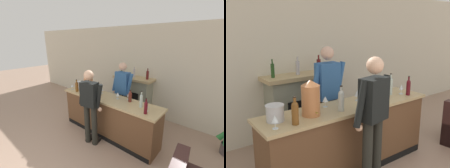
# 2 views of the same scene
# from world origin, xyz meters

# --- Properties ---
(wall_back_panel) EXTENTS (12.00, 0.07, 2.75)m
(wall_back_panel) POSITION_xyz_m (0.00, 3.93, 1.38)
(wall_back_panel) COLOR beige
(wall_back_panel) RESTS_ON ground_plane
(bar_counter) EXTENTS (2.68, 0.63, 0.98)m
(bar_counter) POSITION_xyz_m (-0.22, 2.31, 0.49)
(bar_counter) COLOR brown
(bar_counter) RESTS_ON ground_plane
(fireplace_stone) EXTENTS (1.26, 0.52, 1.54)m
(fireplace_stone) POSITION_xyz_m (-0.34, 3.67, 0.62)
(fireplace_stone) COLOR gray
(fireplace_stone) RESTS_ON ground_plane
(person_customer) EXTENTS (0.65, 0.35, 1.73)m
(person_customer) POSITION_xyz_m (-0.28, 1.78, 0.96)
(person_customer) COLOR black
(person_customer) RESTS_ON ground_plane
(person_bartender) EXTENTS (0.66, 0.30, 1.77)m
(person_bartender) POSITION_xyz_m (-0.21, 2.88, 0.98)
(person_bartender) COLOR #45452F
(person_bartender) RESTS_ON ground_plane
(copper_dispenser) EXTENTS (0.24, 0.28, 0.45)m
(copper_dispenser) POSITION_xyz_m (-0.87, 2.28, 1.21)
(copper_dispenser) COLOR #BC7242
(copper_dispenser) RESTS_ON bar_counter
(ice_bucket_steel) EXTENTS (0.22, 0.22, 0.20)m
(ice_bucket_steel) POSITION_xyz_m (-1.31, 2.36, 1.08)
(ice_bucket_steel) COLOR silver
(ice_bucket_steel) RESTS_ON bar_counter
(wine_bottle_cabernet_heavy) EXTENTS (0.07, 0.07, 0.31)m
(wine_bottle_cabernet_heavy) POSITION_xyz_m (0.86, 2.14, 1.12)
(wine_bottle_cabernet_heavy) COLOR #510E17
(wine_bottle_cabernet_heavy) RESTS_ON bar_counter
(wine_bottle_port_short) EXTENTS (0.08, 0.08, 0.34)m
(wine_bottle_port_short) POSITION_xyz_m (-0.47, 2.18, 1.13)
(wine_bottle_port_short) COLOR #B2B8B2
(wine_bottle_port_short) RESTS_ON bar_counter
(wine_bottle_chardonnay_pale) EXTENTS (0.08, 0.08, 0.28)m
(wine_bottle_chardonnay_pale) POSITION_xyz_m (0.32, 2.44, 1.11)
(wine_bottle_chardonnay_pale) COLOR #5C241C
(wine_bottle_chardonnay_pale) RESTS_ON bar_counter
(wine_bottle_riesling_slim) EXTENTS (0.07, 0.07, 0.35)m
(wine_bottle_riesling_slim) POSITION_xyz_m (0.65, 2.34, 1.13)
(wine_bottle_riesling_slim) COLOR #A8BCB3
(wine_bottle_riesling_slim) RESTS_ON bar_counter
(wine_bottle_burgundy_dark) EXTENTS (0.08, 0.08, 0.33)m
(wine_bottle_burgundy_dark) POSITION_xyz_m (-1.17, 2.13, 1.13)
(wine_bottle_burgundy_dark) COLOR brown
(wine_bottle_burgundy_dark) RESTS_ON bar_counter
(wine_glass_by_dispenser) EXTENTS (0.08, 0.08, 0.15)m
(wine_glass_by_dispenser) POSITION_xyz_m (-0.55, 2.44, 1.09)
(wine_glass_by_dispenser) COLOR silver
(wine_glass_by_dispenser) RESTS_ON bar_counter
(wine_glass_mid_counter) EXTENTS (0.08, 0.08, 0.16)m
(wine_glass_mid_counter) POSITION_xyz_m (0.22, 2.53, 1.09)
(wine_glass_mid_counter) COLOR silver
(wine_glass_mid_counter) RESTS_ON bar_counter
(wine_glass_back_row) EXTENTS (0.08, 0.08, 0.16)m
(wine_glass_back_row) POSITION_xyz_m (-1.40, 2.15, 1.09)
(wine_glass_back_row) COLOR silver
(wine_glass_back_row) RESTS_ON bar_counter
(wine_glass_front_right) EXTENTS (0.08, 0.08, 0.16)m
(wine_glass_front_right) POSITION_xyz_m (0.00, 2.40, 1.09)
(wine_glass_front_right) COLOR silver
(wine_glass_front_right) RESTS_ON bar_counter
(wine_glass_near_bucket) EXTENTS (0.08, 0.08, 0.16)m
(wine_glass_near_bucket) POSITION_xyz_m (0.82, 2.25, 1.09)
(wine_glass_near_bucket) COLOR silver
(wine_glass_near_bucket) RESTS_ON bar_counter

